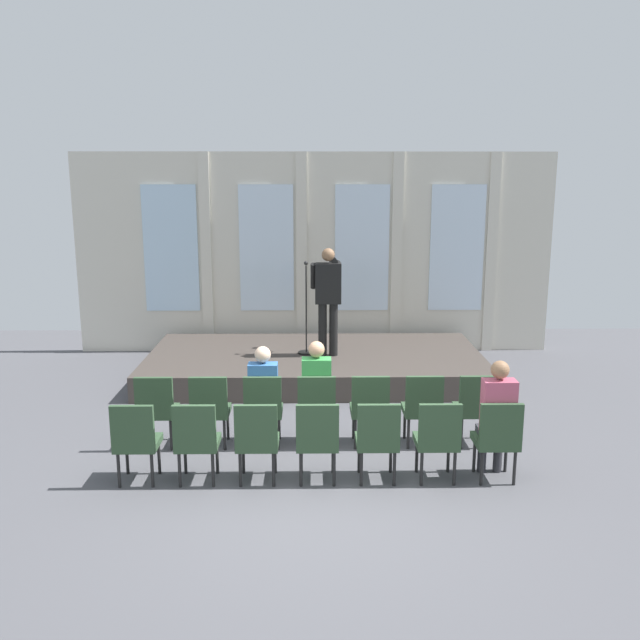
% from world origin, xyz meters
% --- Properties ---
extents(ground_plane, '(15.25, 15.25, 0.00)m').
position_xyz_m(ground_plane, '(0.00, 0.00, 0.00)').
color(ground_plane, '#4C4C51').
extents(rear_partition, '(8.91, 0.14, 3.74)m').
position_xyz_m(rear_partition, '(0.04, 5.86, 1.88)').
color(rear_partition, beige).
rests_on(rear_partition, ground).
extents(stage_platform, '(5.55, 2.82, 0.40)m').
position_xyz_m(stage_platform, '(0.00, 4.16, 0.20)').
color(stage_platform, '#3F3833').
rests_on(stage_platform, ground).
extents(speaker, '(0.50, 0.69, 1.77)m').
position_xyz_m(speaker, '(0.21, 4.02, 1.43)').
color(speaker, black).
rests_on(speaker, stage_platform).
extents(mic_stand, '(0.28, 0.28, 1.55)m').
position_xyz_m(mic_stand, '(-0.14, 4.12, 0.73)').
color(mic_stand, black).
rests_on(mic_stand, stage_platform).
extents(chair_r0_c0, '(0.46, 0.44, 0.94)m').
position_xyz_m(chair_r0_c0, '(-1.97, 1.11, 0.53)').
color(chair_r0_c0, black).
rests_on(chair_r0_c0, ground).
extents(chair_r0_c1, '(0.46, 0.44, 0.94)m').
position_xyz_m(chair_r0_c1, '(-1.31, 1.11, 0.53)').
color(chair_r0_c1, black).
rests_on(chair_r0_c1, ground).
extents(chair_r0_c2, '(0.46, 0.44, 0.94)m').
position_xyz_m(chair_r0_c2, '(-0.66, 1.11, 0.53)').
color(chair_r0_c2, black).
rests_on(chair_r0_c2, ground).
extents(audience_r0_c2, '(0.36, 0.39, 1.28)m').
position_xyz_m(audience_r0_c2, '(-0.66, 1.20, 0.71)').
color(audience_r0_c2, '#2D2D33').
rests_on(audience_r0_c2, ground).
extents(chair_r0_c3, '(0.46, 0.44, 0.94)m').
position_xyz_m(chair_r0_c3, '(0.00, 1.11, 0.53)').
color(chair_r0_c3, black).
rests_on(chair_r0_c3, ground).
extents(audience_r0_c3, '(0.36, 0.39, 1.34)m').
position_xyz_m(audience_r0_c3, '(0.00, 1.19, 0.74)').
color(audience_r0_c3, '#2D2D33').
rests_on(audience_r0_c3, ground).
extents(chair_r0_c4, '(0.46, 0.44, 0.94)m').
position_xyz_m(chair_r0_c4, '(0.66, 1.11, 0.53)').
color(chair_r0_c4, black).
rests_on(chair_r0_c4, ground).
extents(chair_r0_c5, '(0.46, 0.44, 0.94)m').
position_xyz_m(chair_r0_c5, '(1.31, 1.11, 0.53)').
color(chair_r0_c5, black).
rests_on(chair_r0_c5, ground).
extents(chair_r0_c6, '(0.46, 0.44, 0.94)m').
position_xyz_m(chair_r0_c6, '(1.97, 1.11, 0.53)').
color(chair_r0_c6, black).
rests_on(chair_r0_c6, ground).
extents(chair_r1_c0, '(0.46, 0.44, 0.94)m').
position_xyz_m(chair_r1_c0, '(-1.97, 0.10, 0.53)').
color(chair_r1_c0, black).
rests_on(chair_r1_c0, ground).
extents(chair_r1_c1, '(0.46, 0.44, 0.94)m').
position_xyz_m(chair_r1_c1, '(-1.31, 0.10, 0.53)').
color(chair_r1_c1, black).
rests_on(chair_r1_c1, ground).
extents(chair_r1_c2, '(0.46, 0.44, 0.94)m').
position_xyz_m(chair_r1_c2, '(-0.66, 0.10, 0.53)').
color(chair_r1_c2, black).
rests_on(chair_r1_c2, ground).
extents(chair_r1_c3, '(0.46, 0.44, 0.94)m').
position_xyz_m(chair_r1_c3, '(0.00, 0.10, 0.53)').
color(chair_r1_c3, black).
rests_on(chair_r1_c3, ground).
extents(chair_r1_c4, '(0.46, 0.44, 0.94)m').
position_xyz_m(chair_r1_c4, '(0.66, 0.10, 0.53)').
color(chair_r1_c4, black).
rests_on(chair_r1_c4, ground).
extents(chair_r1_c5, '(0.46, 0.44, 0.94)m').
position_xyz_m(chair_r1_c5, '(1.31, 0.10, 0.53)').
color(chair_r1_c5, black).
rests_on(chair_r1_c5, ground).
extents(chair_r1_c6, '(0.46, 0.44, 0.94)m').
position_xyz_m(chair_r1_c6, '(1.97, 0.10, 0.53)').
color(chair_r1_c6, black).
rests_on(chair_r1_c6, ground).
extents(audience_r1_c6, '(0.36, 0.39, 1.37)m').
position_xyz_m(audience_r1_c6, '(1.97, 0.18, 0.76)').
color(audience_r1_c6, '#2D2D33').
rests_on(audience_r1_c6, ground).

